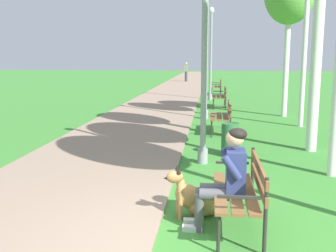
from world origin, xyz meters
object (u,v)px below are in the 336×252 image
at_px(dog_shepherd, 192,198).
at_px(litter_bin, 230,140).
at_px(park_bench_mid, 223,114).
at_px(person_seated_on_near_bench, 226,175).
at_px(lamp_post_mid, 206,53).
at_px(pedestrian_distant, 186,72).
at_px(park_bench_far, 221,95).
at_px(lamp_post_near, 204,41).
at_px(lamp_post_far, 211,53).
at_px(park_bench_furthest, 217,86).
at_px(park_bench_near, 243,187).

distance_m(dog_shepherd, litter_bin, 3.43).
xyz_separation_m(park_bench_mid, person_seated_on_near_bench, (-0.13, -6.35, 0.17)).
relative_size(lamp_post_mid, pedestrian_distant, 2.57).
relative_size(park_bench_far, lamp_post_near, 0.33).
distance_m(person_seated_on_near_bench, litter_bin, 3.72).
bearing_deg(park_bench_far, dog_shepherd, -93.01).
xyz_separation_m(dog_shepherd, lamp_post_far, (0.16, 14.76, 2.03)).
height_order(lamp_post_near, litter_bin, lamp_post_near).
height_order(park_bench_mid, litter_bin, park_bench_mid).
xyz_separation_m(park_bench_furthest, pedestrian_distant, (-2.50, 11.85, 0.33)).
distance_m(park_bench_mid, lamp_post_near, 3.81).
relative_size(litter_bin, pedestrian_distant, 0.42).
relative_size(dog_shepherd, lamp_post_mid, 0.19).
bearing_deg(lamp_post_mid, park_bench_near, -86.15).
xyz_separation_m(park_bench_furthest, litter_bin, (0.08, -14.09, -0.16)).
distance_m(park_bench_near, pedestrian_distant, 29.67).
relative_size(dog_shepherd, pedestrian_distant, 0.49).
bearing_deg(person_seated_on_near_bench, litter_bin, 86.69).
bearing_deg(park_bench_near, lamp_post_near, 100.43).
height_order(park_bench_far, lamp_post_near, lamp_post_near).
xyz_separation_m(park_bench_furthest, person_seated_on_near_bench, (-0.14, -17.79, 0.17)).
height_order(park_bench_far, park_bench_furthest, same).
bearing_deg(litter_bin, lamp_post_far, 92.32).
height_order(person_seated_on_near_bench, lamp_post_mid, lamp_post_mid).
relative_size(park_bench_furthest, lamp_post_mid, 0.35).
xyz_separation_m(park_bench_mid, park_bench_far, (0.07, 5.61, 0.00)).
bearing_deg(pedestrian_distant, litter_bin, -84.33).
xyz_separation_m(lamp_post_mid, lamp_post_far, (0.14, 6.22, 0.09)).
xyz_separation_m(park_bench_furthest, lamp_post_mid, (-0.52, -8.92, 1.68)).
bearing_deg(park_bench_mid, litter_bin, -88.18).
bearing_deg(park_bench_far, lamp_post_near, -93.46).
relative_size(park_bench_far, person_seated_on_near_bench, 1.20).
bearing_deg(person_seated_on_near_bench, park_bench_near, 21.37).
bearing_deg(litter_bin, lamp_post_near, -130.52).
xyz_separation_m(park_bench_near, park_bench_furthest, (-0.07, 17.71, 0.00)).
relative_size(park_bench_mid, park_bench_furthest, 1.00).
xyz_separation_m(park_bench_near, dog_shepherd, (-0.62, 0.25, -0.25)).
distance_m(park_bench_near, park_bench_furthest, 17.71).
xyz_separation_m(park_bench_mid, lamp_post_near, (-0.47, -3.30, 1.85)).
relative_size(person_seated_on_near_bench, litter_bin, 1.79).
relative_size(park_bench_mid, lamp_post_near, 0.33).
xyz_separation_m(park_bench_far, person_seated_on_near_bench, (-0.20, -11.97, 0.17)).
distance_m(person_seated_on_near_bench, pedestrian_distant, 29.73).
xyz_separation_m(park_bench_mid, litter_bin, (0.08, -2.65, -0.16)).
bearing_deg(park_bench_furthest, park_bench_far, -89.39).
relative_size(park_bench_furthest, pedestrian_distant, 0.91).
bearing_deg(person_seated_on_near_bench, lamp_post_near, 96.35).
bearing_deg(dog_shepherd, park_bench_near, -22.00).
bearing_deg(park_bench_near, park_bench_mid, 90.71).
xyz_separation_m(park_bench_far, litter_bin, (0.01, -8.27, -0.16)).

